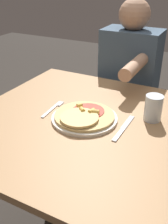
{
  "coord_description": "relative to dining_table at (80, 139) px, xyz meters",
  "views": [
    {
      "loc": [
        0.48,
        -0.88,
        1.33
      ],
      "look_at": [
        0.02,
        -0.0,
        0.79
      ],
      "focal_mm": 42.0,
      "sensor_mm": 36.0,
      "label": 1
    }
  ],
  "objects": [
    {
      "name": "pizza",
      "position": [
        0.02,
        -0.01,
        0.14
      ],
      "size": [
        0.26,
        0.26,
        0.04
      ],
      "color": "tan",
      "rests_on": "plate"
    },
    {
      "name": "drinking_glass",
      "position": [
        0.29,
        0.14,
        0.17
      ],
      "size": [
        0.08,
        0.08,
        0.11
      ],
      "color": "silver",
      "rests_on": "dining_table"
    },
    {
      "name": "dining_table",
      "position": [
        0.0,
        0.0,
        0.0
      ],
      "size": [
        0.96,
        0.99,
        0.75
      ],
      "color": "#9E754C",
      "rests_on": "ground_plane"
    },
    {
      "name": "knife",
      "position": [
        0.2,
        0.01,
        0.12
      ],
      "size": [
        0.02,
        0.22,
        0.0
      ],
      "color": "silver",
      "rests_on": "dining_table"
    },
    {
      "name": "fork",
      "position": [
        -0.15,
        0.02,
        0.12
      ],
      "size": [
        0.03,
        0.18,
        0.0
      ],
      "color": "silver",
      "rests_on": "dining_table"
    },
    {
      "name": "person_diner",
      "position": [
        -0.0,
        0.68,
        0.06
      ],
      "size": [
        0.35,
        0.52,
        1.19
      ],
      "color": "#2D2D38",
      "rests_on": "ground_plane"
    },
    {
      "name": "plate",
      "position": [
        0.02,
        -0.0,
        0.12
      ],
      "size": [
        0.29,
        0.29,
        0.01
      ],
      "color": "silver",
      "rests_on": "dining_table"
    }
  ]
}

